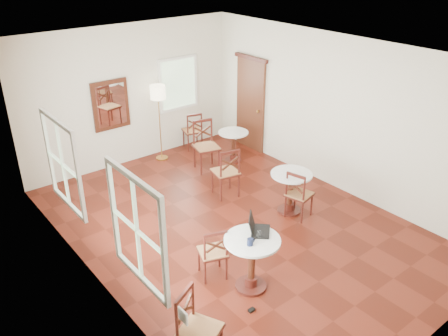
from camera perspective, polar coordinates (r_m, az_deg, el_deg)
name	(u,v)px	position (r m, az deg, el deg)	size (l,w,h in m)	color
ground	(235,225)	(8.22, 1.32, -6.99)	(7.00, 7.00, 0.00)	#5A1B0F
room_shell	(222,120)	(7.52, -0.23, 5.89)	(5.02, 7.02, 3.01)	silver
cafe_table_near	(252,258)	(6.61, 3.41, -10.96)	(0.79, 0.79, 0.83)	#481912
cafe_table_mid	(291,188)	(8.44, 8.16, -2.47)	(0.74, 0.74, 0.78)	#481912
cafe_table_back	(233,143)	(10.35, 1.15, 3.08)	(0.66, 0.66, 0.70)	#481912
chair_near_a	(213,252)	(6.85, -1.38, -10.29)	(0.51, 0.51, 0.86)	#481912
chair_near_b	(198,329)	(5.65, -3.25, -19.14)	(0.61, 0.61, 0.98)	#481912
chair_mid_a	(226,172)	(8.89, 0.26, -0.50)	(0.56, 0.56, 1.02)	#481912
chair_mid_b	(299,194)	(8.33, 9.13, -3.22)	(0.51, 0.51, 0.91)	#481912
chair_back_a	(193,130)	(11.02, -3.85, 4.61)	(0.51, 0.51, 0.91)	#481912
chair_back_b	(206,146)	(9.94, -2.24, 2.71)	(0.61, 0.61, 1.08)	#481912
floor_lamp	(158,97)	(10.20, -8.09, 8.57)	(0.33, 0.33, 1.71)	#BF8C3F
laptop	(257,228)	(6.55, 4.05, -7.32)	(0.45, 0.45, 0.25)	black
mouse	(253,239)	(6.40, 3.56, -8.68)	(0.08, 0.05, 0.03)	black
navy_mug	(250,242)	(6.29, 3.23, -9.03)	(0.12, 0.08, 0.10)	black
water_glass	(259,235)	(6.42, 4.31, -8.14)	(0.07, 0.07, 0.11)	white
power_adapter	(252,310)	(6.56, 3.39, -16.98)	(0.09, 0.06, 0.04)	black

